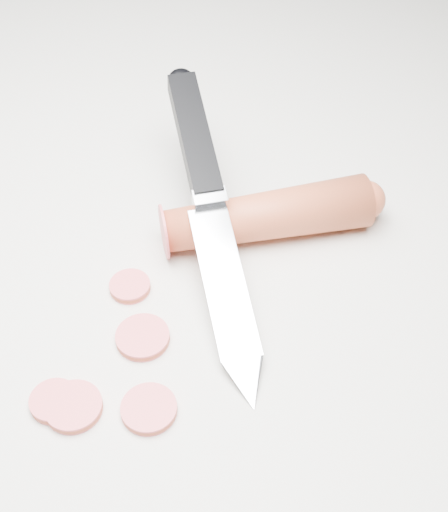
% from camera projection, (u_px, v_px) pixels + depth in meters
% --- Properties ---
extents(ground, '(2.40, 2.40, 0.00)m').
position_uv_depth(ground, '(160.00, 298.00, 0.56)').
color(ground, silver).
rests_on(ground, ground).
extents(carrot, '(0.17, 0.12, 0.04)m').
position_uv_depth(carrot, '(267.00, 216.00, 0.59)').
color(carrot, '#BB4322').
rests_on(carrot, ground).
extents(carrot_slice_0, '(0.03, 0.03, 0.01)m').
position_uv_depth(carrot_slice_0, '(54.00, 401.00, 0.49)').
color(carrot_slice_0, '#EB4F56').
rests_on(carrot_slice_0, ground).
extents(carrot_slice_1, '(0.03, 0.03, 0.01)m').
position_uv_depth(carrot_slice_1, '(130.00, 286.00, 0.56)').
color(carrot_slice_1, '#EB4F56').
rests_on(carrot_slice_1, ground).
extents(carrot_slice_2, '(0.04, 0.04, 0.01)m').
position_uv_depth(carrot_slice_2, '(143.00, 337.00, 0.53)').
color(carrot_slice_2, '#EB4F56').
rests_on(carrot_slice_2, ground).
extents(carrot_slice_3, '(0.04, 0.04, 0.01)m').
position_uv_depth(carrot_slice_3, '(149.00, 409.00, 0.49)').
color(carrot_slice_3, '#EB4F56').
rests_on(carrot_slice_3, ground).
extents(carrot_slice_4, '(0.04, 0.04, 0.01)m').
position_uv_depth(carrot_slice_4, '(73.00, 407.00, 0.49)').
color(carrot_slice_4, '#EB4F56').
rests_on(carrot_slice_4, ground).
extents(kitchen_knife, '(0.18, 0.27, 0.09)m').
position_uv_depth(kitchen_knife, '(214.00, 216.00, 0.55)').
color(kitchen_knife, silver).
rests_on(kitchen_knife, ground).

